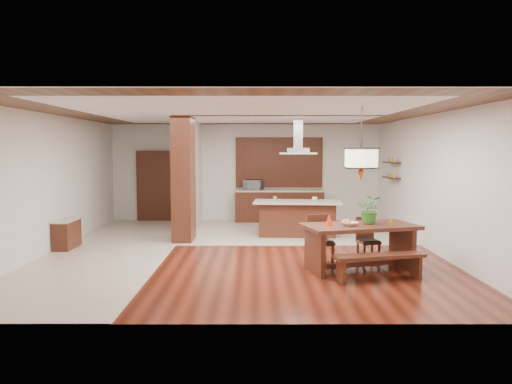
{
  "coord_description": "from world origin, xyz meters",
  "views": [
    {
      "loc": [
        0.28,
        -10.5,
        2.17
      ],
      "look_at": [
        0.3,
        0.0,
        1.25
      ],
      "focal_mm": 35.0,
      "sensor_mm": 36.0,
      "label": 1
    }
  ],
  "objects_px": {
    "dining_chair_right": "(368,240)",
    "foliage_plant": "(370,210)",
    "dining_chair_left": "(321,240)",
    "dining_table": "(360,237)",
    "pendant_lantern": "(361,144)",
    "island_cup": "(315,199)",
    "dining_bench": "(379,267)",
    "range_hood": "(298,136)",
    "microwave": "(253,185)",
    "fruit_bowl": "(350,224)",
    "kitchen_island": "(297,218)",
    "hallway_console": "(67,234)"
  },
  "relations": [
    {
      "from": "hallway_console",
      "to": "dining_bench",
      "type": "relative_size",
      "value": 0.57
    },
    {
      "from": "dining_table",
      "to": "microwave",
      "type": "xyz_separation_m",
      "value": [
        -1.91,
        5.93,
        0.49
      ]
    },
    {
      "from": "dining_chair_left",
      "to": "fruit_bowl",
      "type": "distance_m",
      "value": 0.82
    },
    {
      "from": "dining_bench",
      "to": "kitchen_island",
      "type": "height_order",
      "value": "kitchen_island"
    },
    {
      "from": "pendant_lantern",
      "to": "hallway_console",
      "type": "bearing_deg",
      "value": 161.85
    },
    {
      "from": "range_hood",
      "to": "dining_chair_right",
      "type": "bearing_deg",
      "value": -67.69
    },
    {
      "from": "hallway_console",
      "to": "fruit_bowl",
      "type": "distance_m",
      "value": 6.13
    },
    {
      "from": "fruit_bowl",
      "to": "dining_table",
      "type": "bearing_deg",
      "value": 30.68
    },
    {
      "from": "foliage_plant",
      "to": "kitchen_island",
      "type": "distance_m",
      "value": 3.57
    },
    {
      "from": "dining_chair_left",
      "to": "microwave",
      "type": "height_order",
      "value": "microwave"
    },
    {
      "from": "dining_table",
      "to": "foliage_plant",
      "type": "xyz_separation_m",
      "value": [
        0.2,
        0.11,
        0.47
      ]
    },
    {
      "from": "dining_chair_right",
      "to": "foliage_plant",
      "type": "height_order",
      "value": "foliage_plant"
    },
    {
      "from": "pendant_lantern",
      "to": "foliage_plant",
      "type": "distance_m",
      "value": 1.19
    },
    {
      "from": "dining_chair_left",
      "to": "dining_table",
      "type": "bearing_deg",
      "value": -54.49
    },
    {
      "from": "pendant_lantern",
      "to": "fruit_bowl",
      "type": "bearing_deg",
      "value": -149.32
    },
    {
      "from": "dining_chair_left",
      "to": "fruit_bowl",
      "type": "relative_size",
      "value": 3.49
    },
    {
      "from": "hallway_console",
      "to": "dining_chair_left",
      "type": "distance_m",
      "value": 5.53
    },
    {
      "from": "pendant_lantern",
      "to": "dining_chair_left",
      "type": "bearing_deg",
      "value": 144.25
    },
    {
      "from": "dining_chair_right",
      "to": "fruit_bowl",
      "type": "bearing_deg",
      "value": -134.7
    },
    {
      "from": "hallway_console",
      "to": "fruit_bowl",
      "type": "bearing_deg",
      "value": -19.82
    },
    {
      "from": "dining_bench",
      "to": "kitchen_island",
      "type": "bearing_deg",
      "value": 103.5
    },
    {
      "from": "hallway_console",
      "to": "dining_bench",
      "type": "distance_m",
      "value": 6.68
    },
    {
      "from": "dining_bench",
      "to": "fruit_bowl",
      "type": "height_order",
      "value": "fruit_bowl"
    },
    {
      "from": "dining_table",
      "to": "range_hood",
      "type": "relative_size",
      "value": 2.4
    },
    {
      "from": "range_hood",
      "to": "dining_chair_left",
      "type": "bearing_deg",
      "value": -86.52
    },
    {
      "from": "pendant_lantern",
      "to": "range_hood",
      "type": "distance_m",
      "value": 3.58
    },
    {
      "from": "dining_bench",
      "to": "pendant_lantern",
      "type": "relative_size",
      "value": 1.18
    },
    {
      "from": "foliage_plant",
      "to": "range_hood",
      "type": "bearing_deg",
      "value": 106.81
    },
    {
      "from": "fruit_bowl",
      "to": "range_hood",
      "type": "bearing_deg",
      "value": 99.66
    },
    {
      "from": "dining_bench",
      "to": "pendant_lantern",
      "type": "height_order",
      "value": "pendant_lantern"
    },
    {
      "from": "dining_chair_left",
      "to": "range_hood",
      "type": "relative_size",
      "value": 1.02
    },
    {
      "from": "dining_bench",
      "to": "range_hood",
      "type": "xyz_separation_m",
      "value": [
        -1.0,
        4.17,
        2.25
      ]
    },
    {
      "from": "dining_chair_left",
      "to": "foliage_plant",
      "type": "bearing_deg",
      "value": -41.18
    },
    {
      "from": "island_cup",
      "to": "hallway_console",
      "type": "bearing_deg",
      "value": -165.38
    },
    {
      "from": "pendant_lantern",
      "to": "kitchen_island",
      "type": "bearing_deg",
      "value": 103.21
    },
    {
      "from": "island_cup",
      "to": "microwave",
      "type": "height_order",
      "value": "microwave"
    },
    {
      "from": "pendant_lantern",
      "to": "island_cup",
      "type": "relative_size",
      "value": 9.96
    },
    {
      "from": "dining_chair_left",
      "to": "dining_chair_right",
      "type": "xyz_separation_m",
      "value": [
        0.95,
        0.25,
        -0.04
      ]
    },
    {
      "from": "dining_table",
      "to": "dining_chair_right",
      "type": "bearing_deg",
      "value": 65.67
    },
    {
      "from": "hallway_console",
      "to": "dining_chair_right",
      "type": "relative_size",
      "value": 1.04
    },
    {
      "from": "dining_bench",
      "to": "microwave",
      "type": "xyz_separation_m",
      "value": [
        -2.1,
        6.61,
        0.88
      ]
    },
    {
      "from": "hallway_console",
      "to": "dining_chair_right",
      "type": "bearing_deg",
      "value": -11.19
    },
    {
      "from": "hallway_console",
      "to": "pendant_lantern",
      "type": "xyz_separation_m",
      "value": [
        5.95,
        -1.95,
        1.93
      ]
    },
    {
      "from": "dining_chair_left",
      "to": "kitchen_island",
      "type": "relative_size",
      "value": 0.42
    },
    {
      "from": "hallway_console",
      "to": "island_cup",
      "type": "relative_size",
      "value": 6.69
    },
    {
      "from": "foliage_plant",
      "to": "dining_chair_left",
      "type": "bearing_deg",
      "value": 157.56
    },
    {
      "from": "dining_chair_right",
      "to": "kitchen_island",
      "type": "xyz_separation_m",
      "value": [
        -1.14,
        2.77,
        0.03
      ]
    },
    {
      "from": "island_cup",
      "to": "fruit_bowl",
      "type": "bearing_deg",
      "value": -86.87
    },
    {
      "from": "fruit_bowl",
      "to": "dining_bench",
      "type": "bearing_deg",
      "value": -55.71
    },
    {
      "from": "dining_bench",
      "to": "range_hood",
      "type": "bearing_deg",
      "value": 103.49
    }
  ]
}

